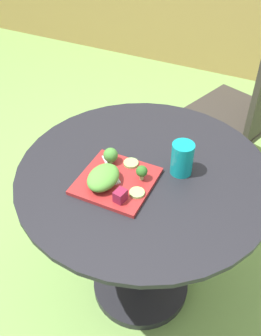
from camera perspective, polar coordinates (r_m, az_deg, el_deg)
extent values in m
plane|color=#70994C|center=(1.89, 1.52, -17.16)|extent=(12.00, 12.00, 0.00)
cylinder|color=black|center=(1.33, 2.06, -0.77)|extent=(0.90, 0.90, 0.02)
cylinder|color=black|center=(1.58, 1.76, -10.05)|extent=(0.06, 0.06, 0.67)
cylinder|color=black|center=(1.87, 1.53, -16.84)|extent=(0.44, 0.44, 0.04)
cube|color=#332D28|center=(2.22, 15.13, 7.86)|extent=(0.56, 0.56, 0.03)
cylinder|color=#332D28|center=(2.54, 13.20, 6.97)|extent=(0.02, 0.02, 0.43)
cylinder|color=#332D28|center=(2.30, 8.02, 3.55)|extent=(0.02, 0.02, 0.43)
cylinder|color=#332D28|center=(2.15, 15.40, -0.74)|extent=(0.02, 0.02, 0.43)
cube|color=maroon|center=(1.28, -2.15, -1.96)|extent=(0.24, 0.24, 0.01)
cylinder|color=#0F8C93|center=(1.29, 7.76, 1.41)|extent=(0.08, 0.08, 0.12)
cylinder|color=#0D777D|center=(1.31, 7.69, 0.81)|extent=(0.07, 0.07, 0.08)
cube|color=silver|center=(1.32, -3.41, 0.39)|extent=(0.09, 0.08, 0.00)
cube|color=silver|center=(1.27, -2.30, -1.73)|extent=(0.05, 0.05, 0.00)
ellipsoid|color=#519338|center=(1.24, -4.11, -1.42)|extent=(0.10, 0.13, 0.06)
cylinder|color=#99B770|center=(1.27, 1.68, -1.35)|extent=(0.01, 0.01, 0.02)
sphere|color=#2D6623|center=(1.25, 1.70, -0.48)|extent=(0.04, 0.04, 0.04)
cylinder|color=#99B770|center=(1.34, -2.96, 1.08)|extent=(0.02, 0.02, 0.01)
sphere|color=#427F33|center=(1.32, -3.00, 1.97)|extent=(0.05, 0.05, 0.05)
cylinder|color=#8EB766|center=(1.22, 0.98, -3.74)|extent=(0.05, 0.05, 0.01)
cylinder|color=#8EB766|center=(1.33, 0.01, 0.65)|extent=(0.05, 0.05, 0.01)
cube|color=maroon|center=(1.19, -1.55, -4.18)|extent=(0.04, 0.04, 0.04)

